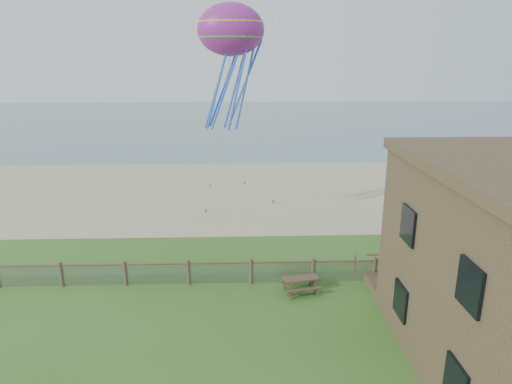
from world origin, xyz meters
TOP-DOWN VIEW (x-y plane):
  - ground at (0.00, 0.00)m, footprint 160.00×160.00m
  - sand_beach at (0.00, 22.00)m, footprint 72.00×20.00m
  - ocean at (0.00, 66.00)m, footprint 160.00×68.00m
  - chainlink_fence at (0.00, 6.00)m, footprint 36.20×0.20m
  - picnic_table at (2.26, 5.00)m, footprint 1.86×1.55m
  - octopus_kite at (-0.93, 13.57)m, footprint 4.31×3.60m

SIDE VIEW (x-z plane):
  - ground at x=0.00m, z-range 0.00..0.00m
  - ocean at x=0.00m, z-range -0.01..0.01m
  - sand_beach at x=0.00m, z-range -0.01..0.01m
  - picnic_table at x=2.26m, z-range 0.00..0.69m
  - chainlink_fence at x=0.00m, z-range -0.07..1.18m
  - octopus_kite at x=-0.93m, z-range 6.27..13.87m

